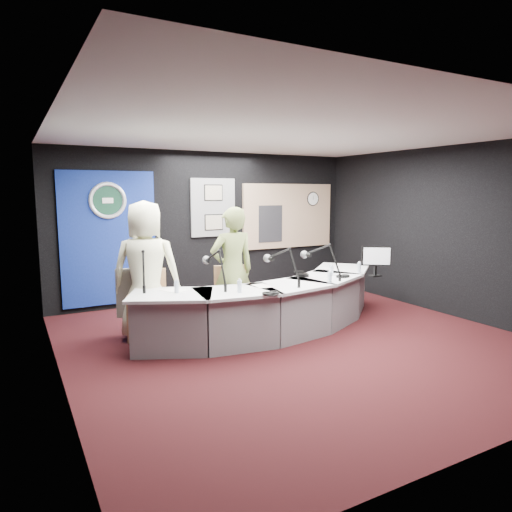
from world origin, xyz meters
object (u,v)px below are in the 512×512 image
broadcast_desk (273,306)px  person_woman (232,270)px  armchair_left (147,308)px  person_man (146,271)px  armchair_right (233,299)px

broadcast_desk → person_woman: size_ratio=2.45×
armchair_left → person_man: person_man is taller
armchair_left → person_man: bearing=0.0°
broadcast_desk → person_man: 1.90m
armchair_left → person_man: 0.53m
armchair_left → person_woman: person_woman is taller
person_woman → armchair_left: bearing=-12.9°
armchair_right → person_man: 1.30m
armchair_left → person_woman: bearing=9.0°
broadcast_desk → armchair_right: armchair_right is taller
broadcast_desk → person_man: bearing=162.8°
armchair_right → broadcast_desk: bearing=-6.4°
broadcast_desk → armchair_right: (-0.55, 0.23, 0.11)m
broadcast_desk → person_woman: 0.81m
armchair_left → person_woman: size_ratio=0.48×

